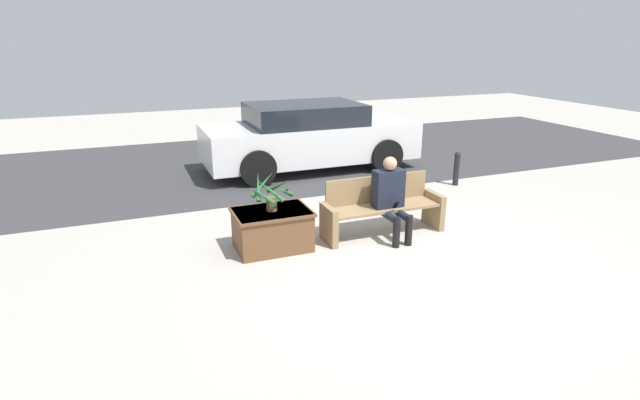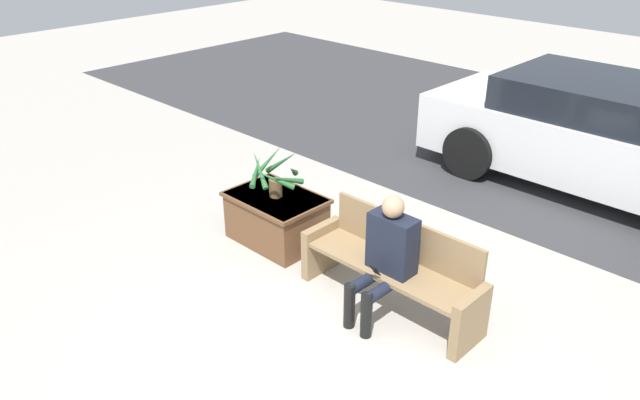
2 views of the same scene
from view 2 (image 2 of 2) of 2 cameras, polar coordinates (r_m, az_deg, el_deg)
ground_plane at (r=5.56m, az=1.07°, el=-12.95°), size 30.00×30.00×0.00m
road_surface at (r=10.07m, az=24.31°, el=3.54°), size 20.00×6.00×0.01m
bench at (r=5.84m, az=6.74°, el=-6.08°), size 1.83×0.50×0.84m
person_seated at (r=5.57m, az=6.05°, el=-4.88°), size 0.44×0.61×1.19m
planter_box at (r=6.90m, az=-3.99°, el=-1.55°), size 1.04×0.74×0.55m
potted_plant at (r=6.66m, az=-4.20°, el=2.33°), size 0.64×0.63×0.51m
parked_car at (r=8.77m, az=24.51°, el=5.38°), size 4.54×1.98×1.43m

